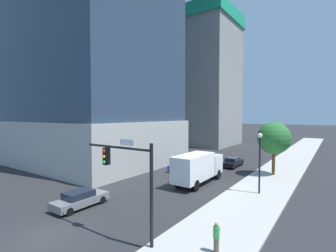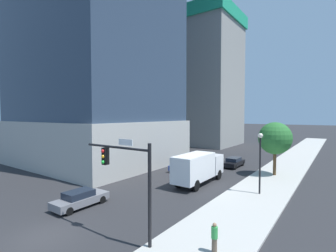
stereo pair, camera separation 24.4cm
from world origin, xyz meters
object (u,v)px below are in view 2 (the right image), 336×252
object	(u,v)px
traffic_light_pole	(127,171)
box_truck	(198,167)
car_black	(234,162)
construction_building	(207,74)
street_tree	(275,138)
pedestrian_green_shirt	(214,238)
street_lamp	(260,154)
car_blue	(184,165)
car_gray	(80,199)

from	to	relation	value
traffic_light_pole	box_truck	xyz separation A→B (m)	(-2.27, 12.87, -2.27)
car_black	box_truck	distance (m)	10.58
construction_building	street_tree	bearing A→B (deg)	-49.41
box_truck	pedestrian_green_shirt	distance (m)	13.40
street_lamp	pedestrian_green_shirt	world-z (taller)	street_lamp
street_tree	car_blue	xyz separation A→B (m)	(-10.44, -3.64, -3.84)
car_black	box_truck	bearing A→B (deg)	-90.00
traffic_light_pole	street_tree	distance (m)	21.39
traffic_light_pole	street_lamp	world-z (taller)	traffic_light_pole
construction_building	box_truck	size ratio (longest dim) A/B	5.36
traffic_light_pole	street_tree	bearing A→B (deg)	80.26
construction_building	street_lamp	bearing A→B (deg)	-56.78
street_tree	box_truck	xyz separation A→B (m)	(-5.89, -8.20, -2.70)
street_tree	car_gray	xyz separation A→B (m)	(-10.44, -19.45, -3.88)
street_tree	pedestrian_green_shirt	world-z (taller)	street_tree
car_black	pedestrian_green_shirt	xyz separation A→B (m)	(7.04, -21.87, 0.28)
construction_building	car_blue	size ratio (longest dim) A/B	8.74
car_blue	box_truck	distance (m)	6.55
street_tree	pedestrian_green_shirt	distance (m)	19.93
traffic_light_pole	car_gray	distance (m)	7.82
construction_building	traffic_light_pole	distance (m)	50.70
car_gray	box_truck	world-z (taller)	box_truck
traffic_light_pole	car_black	bearing A→B (deg)	95.54
traffic_light_pole	box_truck	distance (m)	13.26
street_tree	car_blue	distance (m)	11.71
traffic_light_pole	car_gray	xyz separation A→B (m)	(-6.82, 1.62, -3.45)
pedestrian_green_shirt	construction_building	bearing A→B (deg)	116.72
traffic_light_pole	pedestrian_green_shirt	xyz separation A→B (m)	(4.77, 1.50, -3.16)
car_blue	car_gray	world-z (taller)	car_blue
street_lamp	box_truck	distance (m)	6.63
car_black	car_gray	bearing A→B (deg)	-101.83
construction_building	pedestrian_green_shirt	bearing A→B (deg)	-63.28
car_black	pedestrian_green_shirt	distance (m)	22.98
car_gray	box_truck	bearing A→B (deg)	67.95
street_lamp	street_tree	xyz separation A→B (m)	(-0.45, 8.27, 0.75)
box_truck	pedestrian_green_shirt	bearing A→B (deg)	-58.22
street_tree	traffic_light_pole	bearing A→B (deg)	-99.74
pedestrian_green_shirt	street_tree	bearing A→B (deg)	93.37
street_lamp	car_blue	bearing A→B (deg)	156.98
traffic_light_pole	street_tree	world-z (taller)	street_tree
traffic_light_pole	car_blue	bearing A→B (deg)	111.39
traffic_light_pole	car_black	xyz separation A→B (m)	(-2.27, 23.38, -3.44)
street_tree	box_truck	size ratio (longest dim) A/B	0.81
traffic_light_pole	car_gray	bearing A→B (deg)	166.63
car_black	pedestrian_green_shirt	bearing A→B (deg)	-72.16
street_lamp	car_blue	world-z (taller)	street_lamp
traffic_light_pole	car_blue	xyz separation A→B (m)	(-6.82, 17.43, -3.41)
pedestrian_green_shirt	street_lamp	bearing A→B (deg)	93.55
traffic_light_pole	street_tree	xyz separation A→B (m)	(3.62, 21.07, 0.43)
street_lamp	pedestrian_green_shirt	bearing A→B (deg)	-86.45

